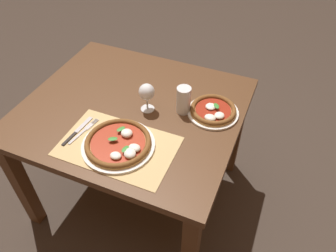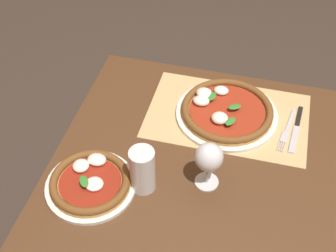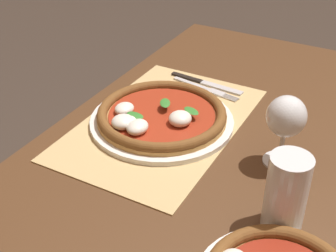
{
  "view_description": "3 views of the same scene",
  "coord_description": "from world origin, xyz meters",
  "px_view_note": "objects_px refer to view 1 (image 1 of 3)",
  "views": [
    {
      "loc": [
        0.67,
        -1.12,
        1.85
      ],
      "look_at": [
        0.25,
        -0.12,
        0.8
      ],
      "focal_mm": 35.0,
      "sensor_mm": 36.0,
      "label": 1
    },
    {
      "loc": [
        -0.01,
        0.85,
        1.83
      ],
      "look_at": [
        0.24,
        -0.15,
        0.77
      ],
      "focal_mm": 50.0,
      "sensor_mm": 36.0,
      "label": 2
    },
    {
      "loc": [
        0.88,
        0.19,
        1.33
      ],
      "look_at": [
        0.2,
        -0.18,
        0.84
      ],
      "focal_mm": 50.0,
      "sensor_mm": 36.0,
      "label": 3
    }
  ],
  "objects_px": {
    "pint_glass": "(184,100)",
    "knife": "(78,131)",
    "pizza_near": "(119,143)",
    "pizza_far": "(213,111)",
    "fork": "(84,131)",
    "wine_glass": "(147,93)"
  },
  "relations": [
    {
      "from": "pizza_near",
      "to": "knife",
      "type": "relative_size",
      "value": 1.56
    },
    {
      "from": "pint_glass",
      "to": "fork",
      "type": "xyz_separation_m",
      "value": [
        -0.38,
        -0.32,
        -0.06
      ]
    },
    {
      "from": "pizza_far",
      "to": "fork",
      "type": "distance_m",
      "value": 0.64
    },
    {
      "from": "pizza_far",
      "to": "knife",
      "type": "height_order",
      "value": "pizza_far"
    },
    {
      "from": "pizza_near",
      "to": "fork",
      "type": "height_order",
      "value": "pizza_near"
    },
    {
      "from": "knife",
      "to": "fork",
      "type": "bearing_deg",
      "value": 20.89
    },
    {
      "from": "pizza_near",
      "to": "knife",
      "type": "distance_m",
      "value": 0.23
    },
    {
      "from": "pizza_far",
      "to": "pint_glass",
      "type": "height_order",
      "value": "pint_glass"
    },
    {
      "from": "pizza_far",
      "to": "wine_glass",
      "type": "distance_m",
      "value": 0.35
    },
    {
      "from": "pint_glass",
      "to": "knife",
      "type": "bearing_deg",
      "value": -141.0
    },
    {
      "from": "pint_glass",
      "to": "knife",
      "type": "height_order",
      "value": "pint_glass"
    },
    {
      "from": "wine_glass",
      "to": "knife",
      "type": "distance_m",
      "value": 0.38
    },
    {
      "from": "pizza_near",
      "to": "pint_glass",
      "type": "height_order",
      "value": "pint_glass"
    },
    {
      "from": "wine_glass",
      "to": "fork",
      "type": "height_order",
      "value": "wine_glass"
    },
    {
      "from": "pizza_near",
      "to": "fork",
      "type": "bearing_deg",
      "value": 173.98
    },
    {
      "from": "pizza_near",
      "to": "fork",
      "type": "distance_m",
      "value": 0.21
    },
    {
      "from": "wine_glass",
      "to": "fork",
      "type": "distance_m",
      "value": 0.35
    },
    {
      "from": "pizza_far",
      "to": "knife",
      "type": "distance_m",
      "value": 0.67
    },
    {
      "from": "knife",
      "to": "pint_glass",
      "type": "bearing_deg",
      "value": 39.0
    },
    {
      "from": "pizza_near",
      "to": "pint_glass",
      "type": "bearing_deg",
      "value": 62.24
    },
    {
      "from": "pizza_near",
      "to": "pint_glass",
      "type": "xyz_separation_m",
      "value": [
        0.18,
        0.35,
        0.05
      ]
    },
    {
      "from": "knife",
      "to": "wine_glass",
      "type": "bearing_deg",
      "value": 49.26
    }
  ]
}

